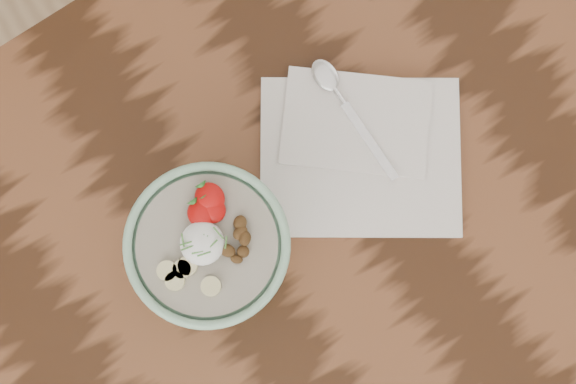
# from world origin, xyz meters

# --- Properties ---
(table) EXTENTS (1.60, 0.90, 0.75)m
(table) POSITION_xyz_m (0.00, 0.00, 0.66)
(table) COLOR black
(table) RESTS_ON ground
(breakfast_bowl) EXTENTS (0.18, 0.18, 0.12)m
(breakfast_bowl) POSITION_xyz_m (-0.20, 0.10, 0.81)
(breakfast_bowl) COLOR #8DBE9C
(breakfast_bowl) RESTS_ON table
(napkin) EXTENTS (0.30, 0.29, 0.01)m
(napkin) POSITION_xyz_m (0.01, 0.10, 0.76)
(napkin) COLOR silver
(napkin) RESTS_ON table
(spoon) EXTENTS (0.03, 0.17, 0.01)m
(spoon) POSITION_xyz_m (0.02, 0.17, 0.77)
(spoon) COLOR silver
(spoon) RESTS_ON napkin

